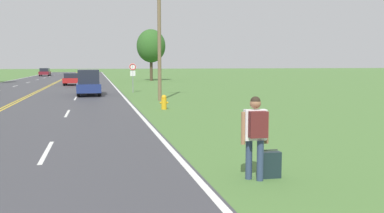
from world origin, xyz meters
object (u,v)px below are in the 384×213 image
(tree_left_verge, at_px, (151,46))
(hitchhiker_person, at_px, (256,129))
(fire_hydrant, at_px, (164,102))
(traffic_sign, at_px, (133,71))
(car_dark_blue_van_mid_near, at_px, (89,82))
(car_red_hatchback_mid_far, at_px, (72,78))
(car_maroon_sedan_receding, at_px, (45,72))
(suitcase, at_px, (270,165))

(tree_left_verge, bearing_deg, hitchhiker_person, -95.37)
(fire_hydrant, xyz_separation_m, traffic_sign, (-0.43, 13.28, 1.47))
(hitchhiker_person, distance_m, traffic_sign, 26.92)
(fire_hydrant, relative_size, car_dark_blue_van_mid_near, 0.16)
(car_red_hatchback_mid_far, relative_size, car_maroon_sedan_receding, 0.87)
(suitcase, relative_size, car_maroon_sedan_receding, 0.13)
(suitcase, height_order, car_red_hatchback_mid_far, car_red_hatchback_mid_far)
(car_maroon_sedan_receding, bearing_deg, car_red_hatchback_mid_far, -169.08)
(tree_left_verge, height_order, car_red_hatchback_mid_far, tree_left_verge)
(traffic_sign, bearing_deg, hitchhiker_person, -89.87)
(suitcase, bearing_deg, tree_left_verge, -2.06)
(traffic_sign, xyz_separation_m, car_maroon_sedan_receding, (-12.82, 51.46, -1.06))
(tree_left_verge, xyz_separation_m, car_red_hatchback_mid_far, (-10.51, -9.88, -4.21))
(traffic_sign, distance_m, car_red_hatchback_mid_far, 15.07)
(hitchhiker_person, height_order, fire_hydrant, hitchhiker_person)
(car_maroon_sedan_receding, bearing_deg, tree_left_verge, -147.30)
(suitcase, bearing_deg, car_red_hatchback_mid_far, 11.45)
(fire_hydrant, height_order, traffic_sign, traffic_sign)
(fire_hydrant, relative_size, traffic_sign, 0.32)
(traffic_sign, bearing_deg, fire_hydrant, -88.15)
(traffic_sign, relative_size, tree_left_verge, 0.34)
(suitcase, xyz_separation_m, tree_left_verge, (4.38, 50.61, 4.68))
(tree_left_verge, bearing_deg, fire_hydrant, -96.78)
(tree_left_verge, bearing_deg, car_red_hatchback_mid_far, -136.79)
(hitchhiker_person, height_order, car_red_hatchback_mid_far, hitchhiker_person)
(hitchhiker_person, relative_size, car_dark_blue_van_mid_near, 0.37)
(hitchhiker_person, xyz_separation_m, car_dark_blue_van_mid_near, (-3.68, 24.79, -0.06))
(car_maroon_sedan_receding, bearing_deg, suitcase, -170.22)
(hitchhiker_person, distance_m, suitcase, 0.89)
(fire_hydrant, bearing_deg, car_maroon_sedan_receding, 101.57)
(car_dark_blue_van_mid_near, distance_m, car_red_hatchback_mid_far, 16.17)
(traffic_sign, distance_m, car_maroon_sedan_receding, 53.05)
(hitchhiker_person, height_order, car_maroon_sedan_receding, hitchhiker_person)
(hitchhiker_person, relative_size, car_maroon_sedan_receding, 0.37)
(fire_hydrant, distance_m, car_dark_blue_van_mid_near, 11.88)
(hitchhiker_person, xyz_separation_m, fire_hydrant, (0.37, 13.64, -0.68))
(car_dark_blue_van_mid_near, bearing_deg, fire_hydrant, 19.13)
(tree_left_verge, xyz_separation_m, car_maroon_sedan_receding, (-17.66, 27.66, -4.16))
(tree_left_verge, bearing_deg, car_dark_blue_van_mid_near, -108.05)
(traffic_sign, relative_size, car_maroon_sedan_receding, 0.52)
(car_dark_blue_van_mid_near, xyz_separation_m, car_maroon_sedan_receding, (-9.21, 53.58, -0.21))
(suitcase, xyz_separation_m, car_dark_blue_van_mid_near, (-4.07, 24.69, 0.74))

